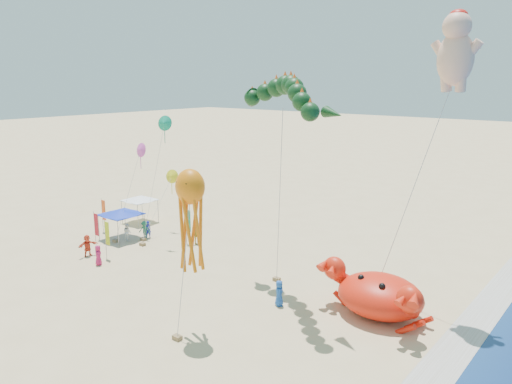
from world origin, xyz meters
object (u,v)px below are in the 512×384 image
at_px(crab_inflatable, 379,294).
at_px(dragon_kite, 281,100).
at_px(canopy_white, 139,198).
at_px(octopus_kite, 191,212).
at_px(cherub_kite, 456,49).
at_px(canopy_blue, 121,212).

relative_size(crab_inflatable, dragon_kite, 0.51).
bearing_deg(crab_inflatable, canopy_white, 171.98).
bearing_deg(octopus_kite, cherub_kite, 51.36).
height_order(dragon_kite, octopus_kite, dragon_kite).
relative_size(crab_inflatable, canopy_white, 2.36).
height_order(octopus_kite, canopy_blue, octopus_kite).
relative_size(cherub_kite, octopus_kite, 1.90).
xyz_separation_m(dragon_kite, canopy_blue, (-17.72, 0.30, -10.30)).
relative_size(octopus_kite, canopy_white, 3.09).
height_order(canopy_blue, canopy_white, same).
xyz_separation_m(dragon_kite, cherub_kite, (8.98, 4.44, 2.93)).
bearing_deg(canopy_blue, crab_inflatable, 1.16).
distance_m(dragon_kite, canopy_white, 23.57).
bearing_deg(crab_inflatable, octopus_kite, -131.95).
relative_size(octopus_kite, canopy_blue, 2.75).
distance_m(dragon_kite, cherub_kite, 10.44).
distance_m(crab_inflatable, canopy_blue, 24.64).
height_order(crab_inflatable, canopy_white, crab_inflatable).
distance_m(crab_inflatable, cherub_kite, 14.89).
bearing_deg(octopus_kite, canopy_white, 148.92).
bearing_deg(canopy_white, crab_inflatable, -8.02).
height_order(dragon_kite, cherub_kite, cherub_kite).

